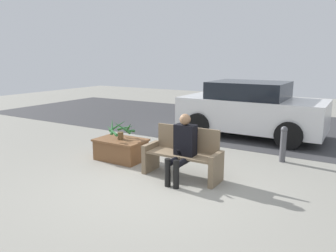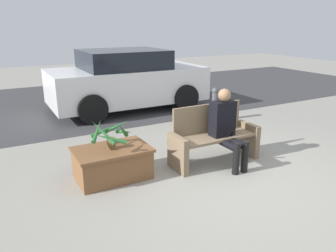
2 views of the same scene
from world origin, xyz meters
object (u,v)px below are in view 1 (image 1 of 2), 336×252
person_seated (183,146)px  potted_plant (121,129)px  planter_box (121,149)px  parked_car (251,109)px  bench (183,155)px  bollard_post (283,143)px

person_seated → potted_plant: bearing=166.7°
potted_plant → planter_box: bearing=-133.0°
potted_plant → parked_car: bearing=65.0°
bench → parked_car: bearing=89.0°
person_seated → bollard_post: size_ratio=1.57×
planter_box → parked_car: size_ratio=0.27×
potted_plant → bollard_post: potted_plant is taller
person_seated → bollard_post: (1.29, 2.04, -0.24)m
person_seated → parked_car: parked_car is taller
potted_plant → bollard_post: size_ratio=0.78×
planter_box → parked_car: (1.69, 3.62, 0.51)m
parked_car → planter_box: bearing=-115.1°
bench → planter_box: bearing=173.2°
bench → planter_box: (-1.62, 0.19, -0.17)m
person_seated → potted_plant: 1.75m
potted_plant → bollard_post: 3.43m
bench → bollard_post: bench is taller
potted_plant → bollard_post: bearing=28.6°
parked_car → potted_plant: bearing=-115.0°
bench → potted_plant: bench is taller
potted_plant → person_seated: bearing=-13.3°
person_seated → parked_car: bearing=90.3°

